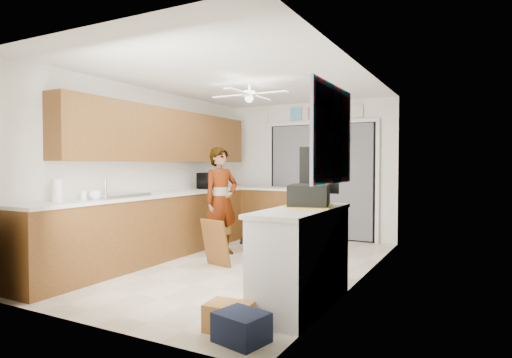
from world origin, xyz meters
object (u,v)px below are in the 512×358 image
at_px(cardboard_box, 229,317).
at_px(dog, 256,236).
at_px(microwave, 212,181).
at_px(man, 221,201).
at_px(paper_towel_roll, 57,191).
at_px(navy_crate, 242,327).
at_px(cup, 95,195).
at_px(suitcase, 309,195).

xyz_separation_m(cardboard_box, dog, (-1.39, 3.08, 0.09)).
distance_m(microwave, man, 1.00).
distance_m(paper_towel_roll, navy_crate, 2.80).
height_order(cardboard_box, navy_crate, same).
relative_size(cup, cardboard_box, 0.38).
distance_m(cup, suitcase, 2.59).
bearing_deg(suitcase, navy_crate, -107.49).
bearing_deg(paper_towel_roll, cup, 73.62).
bearing_deg(navy_crate, paper_towel_roll, 171.82).
bearing_deg(cup, cardboard_box, -16.00).
height_order(paper_towel_roll, navy_crate, paper_towel_roll).
xyz_separation_m(cardboard_box, man, (-1.65, 2.46, 0.70)).
xyz_separation_m(microwave, cardboard_box, (2.29, -3.18, -0.96)).
bearing_deg(navy_crate, man, 125.48).
bearing_deg(dog, navy_crate, -55.25).
bearing_deg(suitcase, cup, 175.81).
relative_size(navy_crate, man, 0.23).
bearing_deg(cardboard_box, microwave, 125.71).
height_order(suitcase, cardboard_box, suitcase).
bearing_deg(navy_crate, microwave, 126.84).
height_order(navy_crate, dog, dog).
height_order(cup, dog, cup).
relative_size(cup, navy_crate, 0.37).
relative_size(microwave, dog, 0.97).
bearing_deg(dog, man, -104.69).
height_order(cardboard_box, dog, dog).
distance_m(cup, paper_towel_roll, 0.45).
distance_m(man, dog, 0.90).
height_order(cardboard_box, man, man).
distance_m(microwave, cardboard_box, 4.03).
distance_m(microwave, paper_towel_roll, 2.95).
distance_m(navy_crate, man, 3.27).
height_order(microwave, paper_towel_roll, microwave).
relative_size(cup, man, 0.08).
bearing_deg(dog, cup, -101.75).
relative_size(suitcase, navy_crate, 1.36).
bearing_deg(suitcase, microwave, 126.71).
xyz_separation_m(cup, navy_crate, (2.48, -0.80, -0.88)).
distance_m(cup, man, 1.92).
height_order(microwave, dog, microwave).
relative_size(cardboard_box, man, 0.22).
distance_m(paper_towel_roll, man, 2.37).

